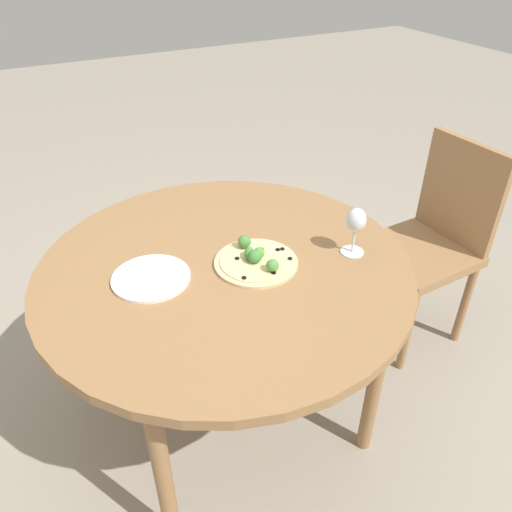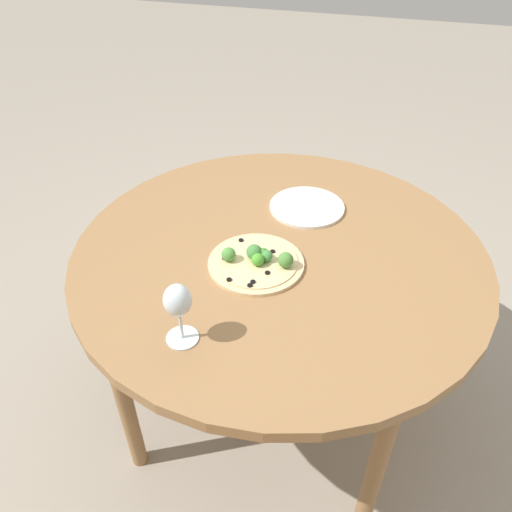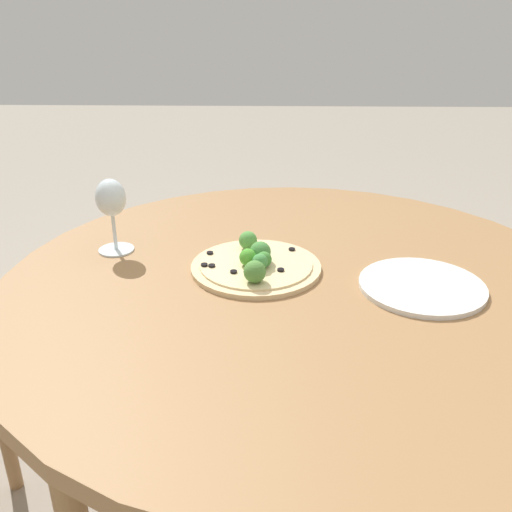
{
  "view_description": "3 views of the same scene",
  "coord_description": "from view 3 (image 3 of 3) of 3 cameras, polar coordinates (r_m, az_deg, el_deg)",
  "views": [
    {
      "loc": [
        1.18,
        -0.5,
        1.63
      ],
      "look_at": [
        0.04,
        0.09,
        0.74
      ],
      "focal_mm": 35.0,
      "sensor_mm": 36.0,
      "label": 1
    },
    {
      "loc": [
        -0.26,
        1.11,
        1.58
      ],
      "look_at": [
        0.04,
        0.09,
        0.74
      ],
      "focal_mm": 35.0,
      "sensor_mm": 36.0,
      "label": 2
    },
    {
      "loc": [
        -1.0,
        0.06,
        1.22
      ],
      "look_at": [
        0.04,
        0.09,
        0.74
      ],
      "focal_mm": 40.0,
      "sensor_mm": 36.0,
      "label": 3
    }
  ],
  "objects": [
    {
      "name": "dining_table",
      "position": [
        1.16,
        4.39,
        -5.06
      ],
      "size": [
        1.19,
        1.19,
        0.71
      ],
      "color": "olive",
      "rests_on": "ground_plane"
    },
    {
      "name": "pizza",
      "position": [
        1.16,
        -0.02,
        -0.76
      ],
      "size": [
        0.27,
        0.27,
        0.06
      ],
      "color": "#DBBC89",
      "rests_on": "dining_table"
    },
    {
      "name": "wine_glass",
      "position": [
        1.25,
        -14.29,
        5.31
      ],
      "size": [
        0.08,
        0.08,
        0.16
      ],
      "color": "silver",
      "rests_on": "dining_table"
    },
    {
      "name": "plate_near",
      "position": [
        1.14,
        16.26,
        -2.9
      ],
      "size": [
        0.24,
        0.24,
        0.01
      ],
      "color": "silver",
      "rests_on": "dining_table"
    }
  ]
}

